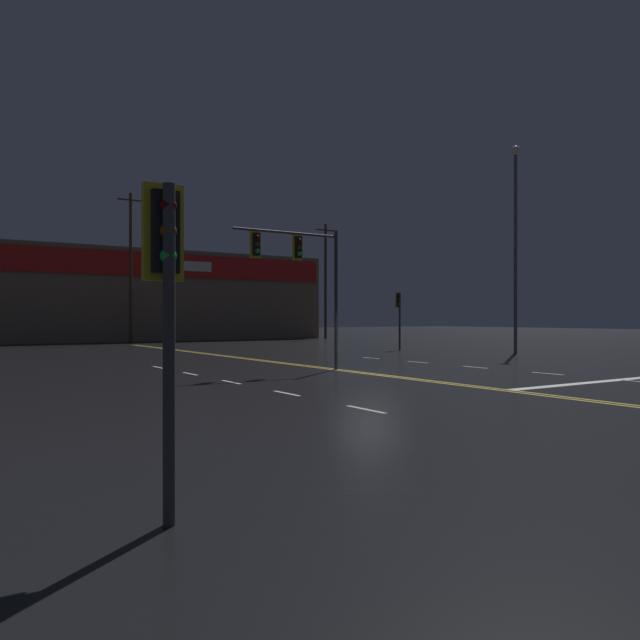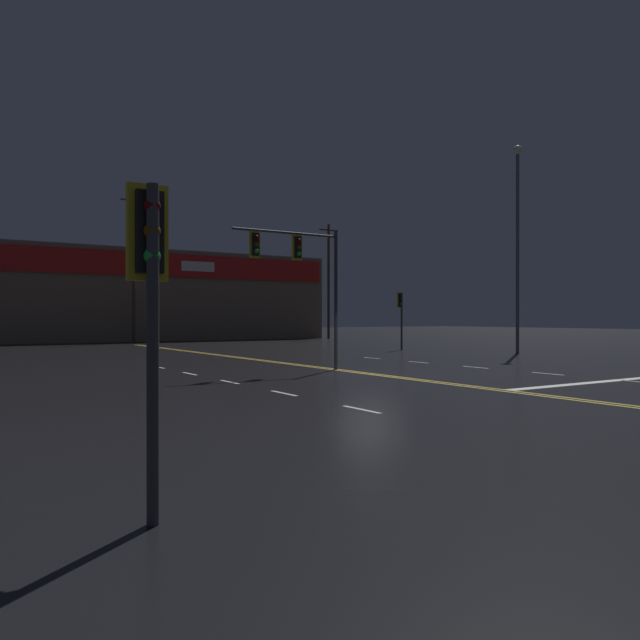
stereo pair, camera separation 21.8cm
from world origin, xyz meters
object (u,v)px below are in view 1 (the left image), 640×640
Objects in this scene: traffic_signal_median at (297,261)px; streetlight_near_left at (516,225)px; traffic_signal_corner_southwest at (165,273)px; traffic_signal_corner_northeast at (399,308)px.

traffic_signal_median is 0.46× the size of streetlight_near_left.
traffic_signal_corner_northeast is at bearing 45.93° from traffic_signal_corner_southwest.
traffic_signal_corner_northeast reaches higher than traffic_signal_corner_southwest.
traffic_signal_corner_northeast is 0.31× the size of streetlight_near_left.
traffic_signal_corner_southwest is 33.63m from streetlight_near_left.
traffic_signal_corner_northeast is at bearing 116.32° from streetlight_near_left.
traffic_signal_corner_southwest is (-10.27, -14.59, -1.76)m from traffic_signal_median.
traffic_signal_corner_northeast is (14.07, 10.56, -1.53)m from traffic_signal_median.
streetlight_near_left reaches higher than traffic_signal_corner_northeast.
traffic_signal_median is at bearing -167.52° from streetlight_near_left.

